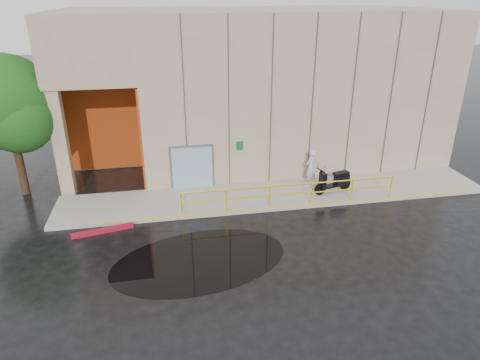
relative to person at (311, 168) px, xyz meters
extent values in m
plane|color=black|center=(-5.81, -5.07, -1.07)|extent=(120.00, 120.00, 0.00)
cube|color=#99978B|center=(-1.81, -0.57, -0.99)|extent=(20.00, 3.00, 0.15)
cube|color=gray|center=(0.19, 5.93, 2.93)|extent=(16.00, 10.00, 8.00)
cube|color=gray|center=(-9.81, 5.93, 5.43)|extent=(4.00, 10.00, 3.00)
cube|color=gray|center=(-11.41, 1.33, 1.43)|extent=(0.60, 0.60, 5.00)
cube|color=#AB3C0F|center=(-9.81, 4.43, 1.43)|extent=(3.80, 0.15, 4.90)
cube|color=#AB3C0F|center=(-7.86, 2.68, 1.43)|extent=(0.10, 3.50, 4.90)
cube|color=#8EAFC1|center=(-5.61, 0.81, 0.08)|extent=(1.90, 0.10, 2.00)
cube|color=slate|center=(-5.61, 0.89, 0.08)|extent=(2.10, 0.06, 2.20)
cube|color=#0D5C20|center=(-3.31, 0.87, 1.03)|extent=(0.32, 0.04, 0.42)
cylinder|color=#E3B60B|center=(-1.56, -1.92, 0.08)|extent=(9.50, 0.06, 0.06)
cylinder|color=#E3B60B|center=(-1.56, -1.92, -0.37)|extent=(9.50, 0.06, 0.06)
imported|color=#B9B9BE|center=(0.00, 0.00, 0.00)|extent=(0.80, 0.75, 1.83)
cylinder|color=black|center=(0.10, -1.12, -0.63)|extent=(0.58, 0.24, 0.57)
cylinder|color=black|center=(1.47, -0.78, -0.63)|extent=(0.58, 0.24, 0.57)
cube|color=maroon|center=(-9.49, -2.57, -0.98)|extent=(2.38, 0.68, 0.18)
cube|color=black|center=(-5.88, -5.18, -1.06)|extent=(6.99, 5.05, 0.01)
cylinder|color=black|center=(-13.48, 1.90, 0.50)|extent=(0.36, 0.36, 3.14)
sphere|color=#164F16|center=(-13.48, 1.90, 3.33)|extent=(4.19, 4.19, 4.19)
sphere|color=#164F16|center=(-12.92, 1.28, 2.70)|extent=(2.93, 2.93, 2.93)
camera|label=1|loc=(-6.82, -18.07, 7.71)|focal=32.00mm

